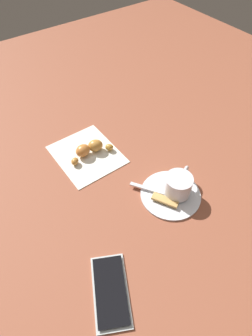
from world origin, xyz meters
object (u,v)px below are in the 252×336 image
Objects in this scene: saucer at (171,194)px; cell_phone at (110,291)px; napkin at (87,154)px; espresso_cup at (178,185)px; teaspoon at (168,194)px; sugar_packet at (165,200)px; croissant at (90,149)px.

cell_phone is at bearing 112.68° from saucer.
espresso_cup is at bearing -155.47° from napkin.
saucer is 0.78× the size of napkin.
teaspoon is 1.98× the size of sugar_packet.
saucer is 1.63× the size of espresso_cup.
sugar_packet is at bearing 120.80° from teaspoon.
saucer is 1.11× the size of croissant.
teaspoon is at bearing 76.87° from espresso_cup.
croissant is 0.85× the size of cell_phone.
croissant is (0.23, 0.08, 0.01)m from saucer.
sugar_packet is 0.48× the size of croissant.
teaspoon is at bearing -66.28° from cell_phone.
teaspoon is 0.24m from croissant.
espresso_cup is at bearing -69.49° from cell_phone.
espresso_cup is 0.27m from cell_phone.
croissant is (0.23, 0.07, 0.01)m from teaspoon.
sugar_packet is at bearing 95.52° from espresso_cup.
teaspoon is 0.25m from cell_phone.
cell_phone is (-0.10, 0.23, -0.01)m from teaspoon.
saucer is 0.03m from sugar_packet.
espresso_cup is 0.03m from teaspoon.
teaspoon is 0.68× the size of napkin.
napkin is at bearing 24.53° from espresso_cup.
sugar_packet is at bearing 108.89° from saucer.
sugar_packet is 0.41× the size of cell_phone.
sugar_packet reaches higher than saucer.
teaspoon reaches higher than saucer.
saucer is 0.26m from cell_phone.
teaspoon reaches higher than cell_phone.
sugar_packet is 0.24m from croissant.
napkin is at bearing 19.88° from teaspoon.
croissant is at bearing 164.68° from sugar_packet.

